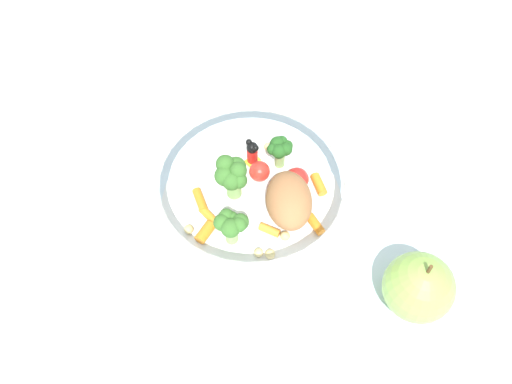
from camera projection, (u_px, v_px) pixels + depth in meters
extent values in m
plane|color=silver|center=(253.00, 203.00, 0.64)|extent=(2.40, 2.40, 0.00)
cylinder|color=white|center=(256.00, 206.00, 0.63)|extent=(0.21, 0.21, 0.01)
torus|color=white|center=(256.00, 180.00, 0.58)|extent=(0.22, 0.22, 0.01)
ellipsoid|color=#9E663D|center=(289.00, 200.00, 0.60)|extent=(0.09, 0.07, 0.04)
cylinder|color=#8EB766|center=(232.00, 234.00, 0.59)|extent=(0.01, 0.01, 0.02)
sphere|color=#386B28|center=(231.00, 219.00, 0.57)|extent=(0.02, 0.02, 0.02)
sphere|color=#386B28|center=(226.00, 216.00, 0.57)|extent=(0.02, 0.02, 0.02)
sphere|color=#386B28|center=(222.00, 223.00, 0.57)|extent=(0.02, 0.02, 0.02)
sphere|color=#386B28|center=(228.00, 227.00, 0.57)|extent=(0.02, 0.02, 0.02)
sphere|color=#386B28|center=(231.00, 228.00, 0.56)|extent=(0.02, 0.02, 0.02)
sphere|color=#386B28|center=(235.00, 224.00, 0.56)|extent=(0.02, 0.02, 0.02)
sphere|color=#386B28|center=(236.00, 221.00, 0.57)|extent=(0.02, 0.02, 0.02)
cylinder|color=#7FAD5B|center=(234.00, 187.00, 0.62)|extent=(0.02, 0.02, 0.03)
sphere|color=#386B28|center=(236.00, 167.00, 0.60)|extent=(0.02, 0.02, 0.02)
sphere|color=#386B28|center=(225.00, 164.00, 0.60)|extent=(0.02, 0.02, 0.02)
sphere|color=#386B28|center=(225.00, 176.00, 0.59)|extent=(0.02, 0.02, 0.02)
sphere|color=#386B28|center=(232.00, 181.00, 0.59)|extent=(0.02, 0.02, 0.02)
sphere|color=#386B28|center=(239.00, 180.00, 0.59)|extent=(0.02, 0.02, 0.02)
sphere|color=#386B28|center=(239.00, 168.00, 0.59)|extent=(0.02, 0.02, 0.02)
cylinder|color=#8EB766|center=(280.00, 159.00, 0.64)|extent=(0.01, 0.01, 0.02)
sphere|color=#23561E|center=(281.00, 142.00, 0.63)|extent=(0.02, 0.02, 0.02)
sphere|color=#23561E|center=(277.00, 144.00, 0.63)|extent=(0.02, 0.02, 0.02)
sphere|color=#23561E|center=(273.00, 149.00, 0.62)|extent=(0.01, 0.01, 0.01)
sphere|color=#23561E|center=(279.00, 151.00, 0.62)|extent=(0.02, 0.02, 0.02)
sphere|color=#23561E|center=(286.00, 149.00, 0.62)|extent=(0.02, 0.02, 0.02)
sphere|color=#23561E|center=(287.00, 146.00, 0.63)|extent=(0.01, 0.01, 0.01)
cube|color=yellow|center=(252.00, 161.00, 0.66)|extent=(0.02, 0.02, 0.00)
cylinder|color=red|center=(252.00, 155.00, 0.65)|extent=(0.02, 0.02, 0.02)
sphere|color=black|center=(252.00, 148.00, 0.63)|extent=(0.01, 0.01, 0.01)
sphere|color=black|center=(249.00, 142.00, 0.63)|extent=(0.01, 0.01, 0.01)
sphere|color=black|center=(256.00, 148.00, 0.63)|extent=(0.01, 0.01, 0.01)
cylinder|color=orange|center=(270.00, 230.00, 0.60)|extent=(0.01, 0.02, 0.01)
cylinder|color=orange|center=(200.00, 200.00, 0.62)|extent=(0.03, 0.03, 0.01)
cylinder|color=orange|center=(319.00, 184.00, 0.63)|extent=(0.03, 0.02, 0.01)
cylinder|color=orange|center=(205.00, 232.00, 0.60)|extent=(0.03, 0.02, 0.01)
cylinder|color=orange|center=(315.00, 224.00, 0.60)|extent=(0.03, 0.02, 0.01)
cylinder|color=orange|center=(210.00, 217.00, 0.61)|extent=(0.03, 0.03, 0.01)
sphere|color=red|center=(297.00, 179.00, 0.63)|extent=(0.03, 0.03, 0.03)
sphere|color=red|center=(256.00, 171.00, 0.63)|extent=(0.02, 0.02, 0.02)
sphere|color=#D1B775|center=(270.00, 254.00, 0.58)|extent=(0.01, 0.01, 0.01)
sphere|color=tan|center=(285.00, 236.00, 0.59)|extent=(0.01, 0.01, 0.01)
sphere|color=tan|center=(189.00, 229.00, 0.60)|extent=(0.01, 0.01, 0.01)
sphere|color=#D1B775|center=(268.00, 146.00, 0.66)|extent=(0.01, 0.01, 0.01)
sphere|color=#D1B775|center=(225.00, 162.00, 0.65)|extent=(0.01, 0.01, 0.01)
sphere|color=tan|center=(239.00, 167.00, 0.65)|extent=(0.01, 0.01, 0.01)
sphere|color=#D1B775|center=(259.00, 253.00, 0.58)|extent=(0.01, 0.01, 0.01)
sphere|color=#8CB74C|center=(418.00, 287.00, 0.54)|extent=(0.07, 0.07, 0.07)
cylinder|color=brown|center=(430.00, 269.00, 0.51)|extent=(0.00, 0.00, 0.01)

